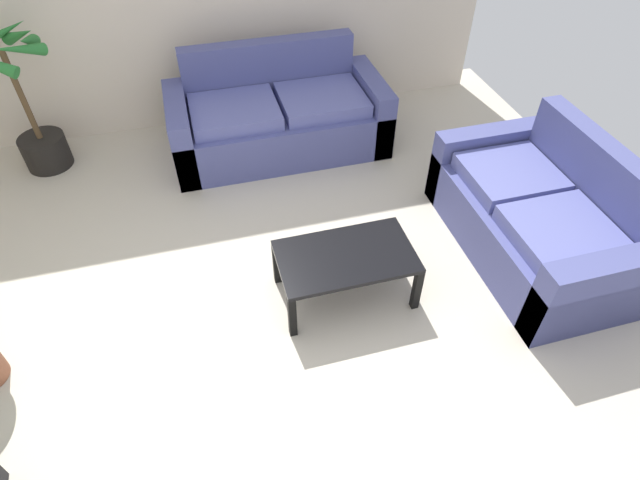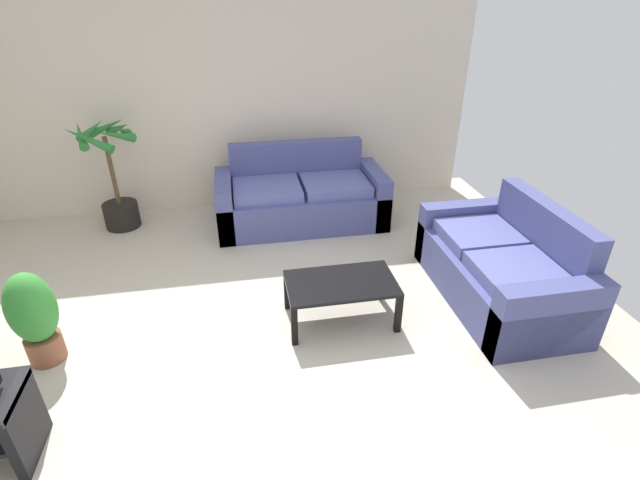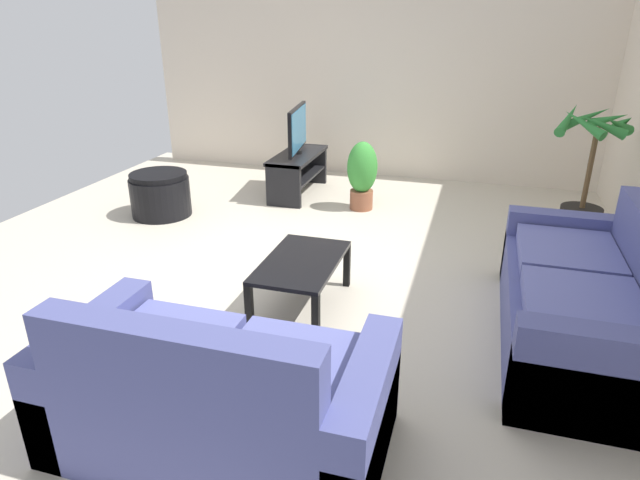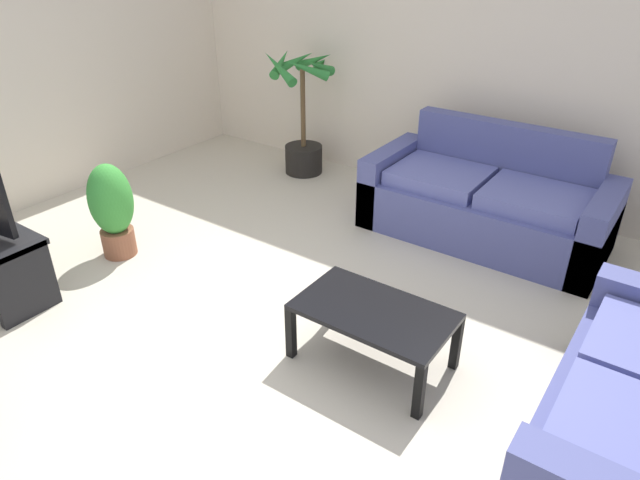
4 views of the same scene
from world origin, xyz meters
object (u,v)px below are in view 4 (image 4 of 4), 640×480
potted_palm (303,123)px  potted_plant_small (112,208)px  coffee_table (374,317)px  couch_main (486,203)px

potted_palm → potted_plant_small: 2.26m
coffee_table → potted_palm: bearing=134.5°
potted_plant_small → coffee_table: bearing=1.5°
potted_palm → potted_plant_small: (-0.17, -2.25, -0.13)m
potted_palm → potted_plant_small: bearing=-94.2°
coffee_table → potted_plant_small: size_ratio=1.18×
couch_main → potted_plant_small: size_ratio=2.53×
coffee_table → potted_plant_small: potted_plant_small is taller
couch_main → potted_plant_small: (-2.27, -1.99, 0.11)m
couch_main → coffee_table: bearing=-88.5°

